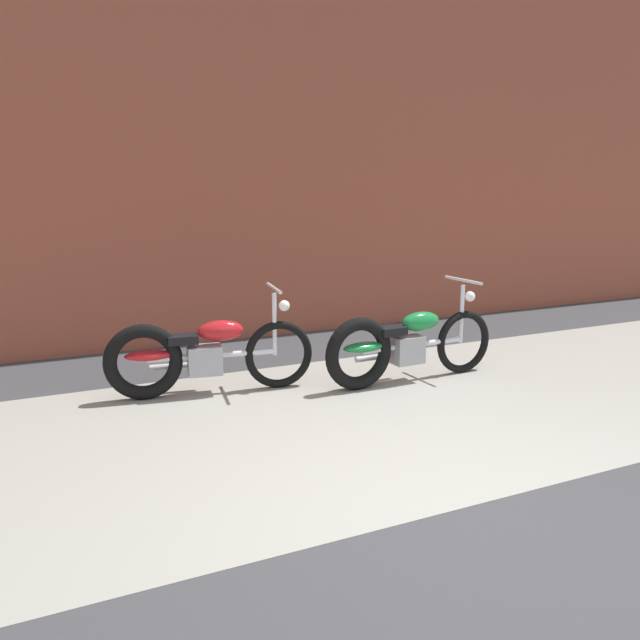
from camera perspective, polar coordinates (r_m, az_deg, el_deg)
name	(u,v)px	position (r m, az deg, el deg)	size (l,w,h in m)	color
ground_plane	(457,510)	(4.31, 11.96, -16.01)	(80.00, 80.00, 0.00)	#38383A
sidewalk_slab	(333,420)	(5.67, 1.12, -8.74)	(36.00, 3.50, 0.01)	gray
brick_building_wall	(209,81)	(8.63, -9.72, 20.02)	(36.00, 0.50, 6.49)	brown
motorcycle_red	(196,355)	(6.32, -10.80, -3.02)	(2.00, 0.65, 1.03)	black
motorcycle_green	(401,345)	(6.64, 7.09, -2.18)	(2.01, 0.58, 1.03)	black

